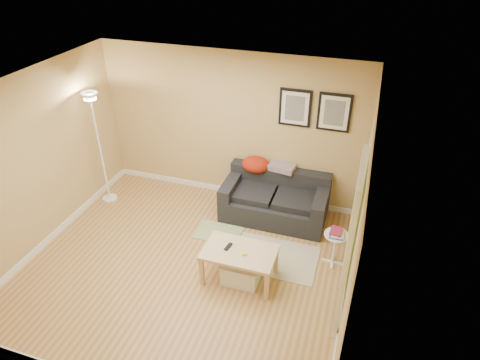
% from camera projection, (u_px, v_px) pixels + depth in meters
% --- Properties ---
extents(floor, '(4.50, 4.50, 0.00)m').
position_uv_depth(floor, '(186.00, 264.00, 6.10)').
color(floor, tan).
rests_on(floor, ground).
extents(ceiling, '(4.50, 4.50, 0.00)m').
position_uv_depth(ceiling, '(170.00, 93.00, 4.73)').
color(ceiling, white).
rests_on(ceiling, wall_back).
extents(wall_back, '(4.50, 0.00, 4.50)m').
position_uv_depth(wall_back, '(230.00, 128.00, 7.03)').
color(wall_back, tan).
rests_on(wall_back, ground).
extents(wall_front, '(4.50, 0.00, 4.50)m').
position_uv_depth(wall_front, '(85.00, 304.00, 3.80)').
color(wall_front, tan).
rests_on(wall_front, ground).
extents(wall_left, '(0.00, 4.00, 4.00)m').
position_uv_depth(wall_left, '(36.00, 163.00, 6.00)').
color(wall_left, tan).
rests_on(wall_left, ground).
extents(wall_right, '(0.00, 4.00, 4.00)m').
position_uv_depth(wall_right, '(357.00, 223.00, 4.82)').
color(wall_right, tan).
rests_on(wall_right, ground).
extents(baseboard_back, '(4.50, 0.02, 0.10)m').
position_uv_depth(baseboard_back, '(231.00, 190.00, 7.68)').
color(baseboard_back, white).
rests_on(baseboard_back, ground).
extents(baseboard_left, '(0.02, 4.00, 0.10)m').
position_uv_depth(baseboard_left, '(57.00, 232.00, 6.66)').
color(baseboard_left, white).
rests_on(baseboard_left, ground).
extents(baseboard_right, '(0.02, 4.00, 0.10)m').
position_uv_depth(baseboard_right, '(343.00, 298.00, 5.49)').
color(baseboard_right, white).
rests_on(baseboard_right, ground).
extents(sofa, '(1.70, 0.90, 0.75)m').
position_uv_depth(sofa, '(275.00, 198.00, 6.89)').
color(sofa, black).
rests_on(sofa, ground).
extents(red_throw, '(0.48, 0.36, 0.28)m').
position_uv_depth(red_throw, '(256.00, 165.00, 7.03)').
color(red_throw, '#A3310F').
rests_on(red_throw, sofa).
extents(plaid_throw, '(0.45, 0.32, 0.10)m').
position_uv_depth(plaid_throw, '(282.00, 167.00, 6.94)').
color(plaid_throw, tan).
rests_on(plaid_throw, sofa).
extents(framed_print_left, '(0.50, 0.04, 0.60)m').
position_uv_depth(framed_print_left, '(295.00, 108.00, 6.46)').
color(framed_print_left, black).
rests_on(framed_print_left, wall_back).
extents(framed_print_right, '(0.50, 0.04, 0.60)m').
position_uv_depth(framed_print_right, '(334.00, 112.00, 6.30)').
color(framed_print_right, black).
rests_on(framed_print_right, wall_back).
extents(area_rug, '(1.25, 0.85, 0.01)m').
position_uv_depth(area_rug, '(275.00, 257.00, 6.22)').
color(area_rug, '#C3B29B').
rests_on(area_rug, ground).
extents(green_runner, '(0.70, 0.50, 0.01)m').
position_uv_depth(green_runner, '(219.00, 233.00, 6.71)').
color(green_runner, '#668C4C').
rests_on(green_runner, ground).
extents(coffee_table, '(1.13, 0.90, 0.49)m').
position_uv_depth(coffee_table, '(240.00, 265.00, 5.74)').
color(coffee_table, '#DAB184').
rests_on(coffee_table, ground).
extents(remote_control, '(0.08, 0.17, 0.02)m').
position_uv_depth(remote_control, '(228.00, 247.00, 5.67)').
color(remote_control, black).
rests_on(remote_control, coffee_table).
extents(tape_roll, '(0.07, 0.07, 0.03)m').
position_uv_depth(tape_roll, '(244.00, 254.00, 5.55)').
color(tape_roll, yellow).
rests_on(tape_roll, coffee_table).
extents(storage_bin, '(0.52, 0.38, 0.32)m').
position_uv_depth(storage_bin, '(241.00, 272.00, 5.75)').
color(storage_bin, white).
rests_on(storage_bin, ground).
extents(side_table, '(0.34, 0.34, 0.53)m').
position_uv_depth(side_table, '(334.00, 249.00, 6.00)').
color(side_table, white).
rests_on(side_table, ground).
extents(book_stack, '(0.24, 0.28, 0.08)m').
position_uv_depth(book_stack, '(337.00, 233.00, 5.83)').
color(book_stack, '#3951AC').
rests_on(book_stack, side_table).
extents(floor_lamp, '(0.26, 0.26, 2.00)m').
position_uv_depth(floor_lamp, '(101.00, 152.00, 7.03)').
color(floor_lamp, white).
rests_on(floor_lamp, ground).
extents(doorway, '(0.12, 1.01, 2.13)m').
position_uv_depth(doorway, '(348.00, 248.00, 4.86)').
color(doorway, white).
rests_on(doorway, ground).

